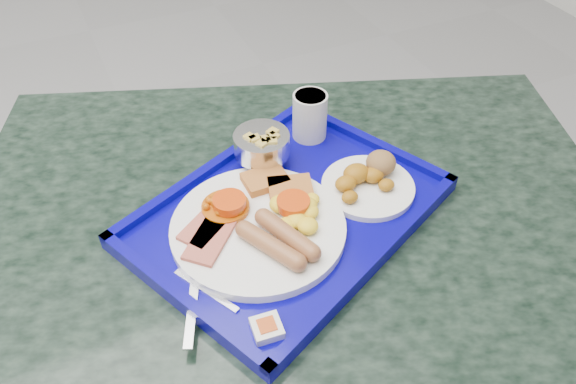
# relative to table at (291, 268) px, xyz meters

# --- Properties ---
(table) EXTENTS (1.27, 1.06, 0.68)m
(table) POSITION_rel_table_xyz_m (0.00, 0.00, 0.00)
(table) COLOR gray
(table) RESTS_ON floor
(tray) EXTENTS (0.58, 0.51, 0.03)m
(tray) POSITION_rel_table_xyz_m (-0.02, -0.03, 0.18)
(tray) COLOR #070287
(tray) RESTS_ON table
(main_plate) EXTENTS (0.27, 0.27, 0.04)m
(main_plate) POSITION_rel_table_xyz_m (-0.07, -0.05, 0.21)
(main_plate) COLOR white
(main_plate) RESTS_ON tray
(bread_plate) EXTENTS (0.15, 0.15, 0.05)m
(bread_plate) POSITION_rel_table_xyz_m (0.12, -0.04, 0.21)
(bread_plate) COLOR white
(bread_plate) RESTS_ON tray
(fruit_bowl) EXTENTS (0.10, 0.10, 0.07)m
(fruit_bowl) POSITION_rel_table_xyz_m (-0.01, 0.09, 0.23)
(fruit_bowl) COLOR silver
(fruit_bowl) RESTS_ON tray
(juice_cup) EXTENTS (0.06, 0.06, 0.09)m
(juice_cup) POSITION_rel_table_xyz_m (0.10, 0.13, 0.24)
(juice_cup) COLOR silver
(juice_cup) RESTS_ON tray
(spoon) EXTENTS (0.09, 0.14, 0.01)m
(spoon) POSITION_rel_table_xyz_m (-0.17, -0.08, 0.19)
(spoon) COLOR silver
(spoon) RESTS_ON tray
(knife) EXTENTS (0.08, 0.17, 0.00)m
(knife) POSITION_rel_table_xyz_m (-0.21, -0.12, 0.19)
(knife) COLOR silver
(knife) RESTS_ON tray
(jam_packet) EXTENTS (0.04, 0.04, 0.02)m
(jam_packet) POSITION_rel_table_xyz_m (-0.14, -0.22, 0.20)
(jam_packet) COLOR white
(jam_packet) RESTS_ON tray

